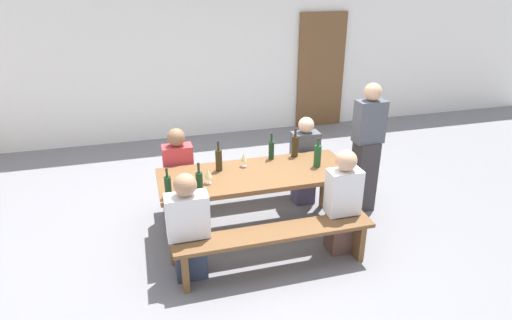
{
  "coord_description": "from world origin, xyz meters",
  "views": [
    {
      "loc": [
        -1.12,
        -4.01,
        2.72
      ],
      "look_at": [
        0.0,
        0.0,
        0.9
      ],
      "focal_mm": 30.06,
      "sensor_mm": 36.0,
      "label": 1
    }
  ],
  "objects_px": {
    "wine_bottle_1": "(168,186)",
    "seated_guest_near_1": "(342,203)",
    "wine_bottle_2": "(318,156)",
    "wine_glass_2": "(208,173)",
    "bench_near": "(276,239)",
    "wine_bottle_3": "(199,181)",
    "wine_glass_0": "(189,180)",
    "tasting_table": "(256,179)",
    "wine_glass_1": "(244,157)",
    "seated_guest_far_1": "(304,162)",
    "seated_guest_far_0": "(179,177)",
    "standing_host": "(366,150)",
    "wooden_door": "(321,71)",
    "wine_bottle_0": "(295,146)",
    "wine_bottle_5": "(271,150)",
    "wine_bottle_4": "(219,160)",
    "bench_far": "(241,178)",
    "seated_guest_near_0": "(188,229)"
  },
  "relations": [
    {
      "from": "wine_bottle_4",
      "to": "bench_far",
      "type": "bearing_deg",
      "value": 55.25
    },
    {
      "from": "wine_bottle_5",
      "to": "seated_guest_near_1",
      "type": "relative_size",
      "value": 0.27
    },
    {
      "from": "wine_bottle_1",
      "to": "wine_bottle_4",
      "type": "height_order",
      "value": "wine_bottle_4"
    },
    {
      "from": "wine_bottle_2",
      "to": "wine_bottle_5",
      "type": "relative_size",
      "value": 1.07
    },
    {
      "from": "wine_glass_0",
      "to": "standing_host",
      "type": "xyz_separation_m",
      "value": [
        2.16,
        0.41,
        -0.09
      ]
    },
    {
      "from": "wine_bottle_5",
      "to": "seated_guest_near_0",
      "type": "bearing_deg",
      "value": -141.34
    },
    {
      "from": "wine_bottle_3",
      "to": "seated_guest_near_1",
      "type": "bearing_deg",
      "value": -11.49
    },
    {
      "from": "tasting_table",
      "to": "wine_bottle_2",
      "type": "relative_size",
      "value": 6.34
    },
    {
      "from": "standing_host",
      "to": "bench_near",
      "type": "bearing_deg",
      "value": 31.96
    },
    {
      "from": "wine_bottle_3",
      "to": "wine_bottle_5",
      "type": "bearing_deg",
      "value": 32.24
    },
    {
      "from": "wooden_door",
      "to": "tasting_table",
      "type": "height_order",
      "value": "wooden_door"
    },
    {
      "from": "wine_bottle_1",
      "to": "wine_glass_2",
      "type": "bearing_deg",
      "value": 23.02
    },
    {
      "from": "wine_bottle_5",
      "to": "seated_guest_far_1",
      "type": "bearing_deg",
      "value": 24.54
    },
    {
      "from": "wine_bottle_1",
      "to": "seated_guest_near_0",
      "type": "height_order",
      "value": "seated_guest_near_0"
    },
    {
      "from": "bench_near",
      "to": "wine_bottle_5",
      "type": "relative_size",
      "value": 6.46
    },
    {
      "from": "wine_bottle_0",
      "to": "wine_glass_0",
      "type": "xyz_separation_m",
      "value": [
        -1.3,
        -0.54,
        -0.01
      ]
    },
    {
      "from": "wine_bottle_1",
      "to": "seated_guest_near_1",
      "type": "distance_m",
      "value": 1.77
    },
    {
      "from": "wine_bottle_1",
      "to": "wine_glass_0",
      "type": "bearing_deg",
      "value": 17.2
    },
    {
      "from": "bench_far",
      "to": "wine_bottle_1",
      "type": "height_order",
      "value": "wine_bottle_1"
    },
    {
      "from": "wine_bottle_2",
      "to": "standing_host",
      "type": "height_order",
      "value": "standing_host"
    },
    {
      "from": "wooden_door",
      "to": "seated_guest_near_1",
      "type": "height_order",
      "value": "wooden_door"
    },
    {
      "from": "wine_bottle_1",
      "to": "wine_bottle_2",
      "type": "distance_m",
      "value": 1.67
    },
    {
      "from": "wine_bottle_5",
      "to": "standing_host",
      "type": "distance_m",
      "value": 1.16
    },
    {
      "from": "bench_near",
      "to": "wine_bottle_4",
      "type": "xyz_separation_m",
      "value": [
        -0.37,
        0.87,
        0.52
      ]
    },
    {
      "from": "wine_bottle_0",
      "to": "standing_host",
      "type": "bearing_deg",
      "value": -8.67
    },
    {
      "from": "wine_bottle_1",
      "to": "wine_bottle_2",
      "type": "bearing_deg",
      "value": 9.33
    },
    {
      "from": "wine_glass_0",
      "to": "wine_bottle_3",
      "type": "bearing_deg",
      "value": -24.46
    },
    {
      "from": "wooden_door",
      "to": "wine_bottle_1",
      "type": "bearing_deg",
      "value": -130.98
    },
    {
      "from": "seated_guest_far_0",
      "to": "standing_host",
      "type": "height_order",
      "value": "standing_host"
    },
    {
      "from": "wine_glass_0",
      "to": "seated_guest_far_1",
      "type": "xyz_separation_m",
      "value": [
        1.52,
        0.77,
        -0.33
      ]
    },
    {
      "from": "seated_guest_far_1",
      "to": "wine_glass_0",
      "type": "bearing_deg",
      "value": -63.06
    },
    {
      "from": "standing_host",
      "to": "wine_glass_1",
      "type": "bearing_deg",
      "value": -0.17
    },
    {
      "from": "wooden_door",
      "to": "bench_near",
      "type": "relative_size",
      "value": 1.06
    },
    {
      "from": "wooden_door",
      "to": "wine_glass_2",
      "type": "height_order",
      "value": "wooden_door"
    },
    {
      "from": "wine_bottle_4",
      "to": "standing_host",
      "type": "xyz_separation_m",
      "value": [
        1.79,
        0.02,
        -0.1
      ]
    },
    {
      "from": "wine_glass_0",
      "to": "wine_glass_2",
      "type": "distance_m",
      "value": 0.23
    },
    {
      "from": "wine_bottle_3",
      "to": "seated_guest_far_1",
      "type": "relative_size",
      "value": 0.27
    },
    {
      "from": "bench_near",
      "to": "seated_guest_near_1",
      "type": "xyz_separation_m",
      "value": [
        0.77,
        0.15,
        0.2
      ]
    },
    {
      "from": "wooden_door",
      "to": "standing_host",
      "type": "distance_m",
      "value": 3.24
    },
    {
      "from": "seated_guest_near_0",
      "to": "seated_guest_far_0",
      "type": "height_order",
      "value": "seated_guest_far_0"
    },
    {
      "from": "wine_glass_2",
      "to": "seated_guest_near_1",
      "type": "bearing_deg",
      "value": -18.57
    },
    {
      "from": "wine_bottle_3",
      "to": "standing_host",
      "type": "distance_m",
      "value": 2.12
    },
    {
      "from": "wine_bottle_3",
      "to": "wine_glass_1",
      "type": "xyz_separation_m",
      "value": [
        0.56,
        0.46,
        0.0
      ]
    },
    {
      "from": "wooden_door",
      "to": "seated_guest_far_0",
      "type": "height_order",
      "value": "wooden_door"
    },
    {
      "from": "wine_bottle_0",
      "to": "wine_glass_2",
      "type": "height_order",
      "value": "wine_bottle_0"
    },
    {
      "from": "wine_bottle_5",
      "to": "wine_glass_1",
      "type": "bearing_deg",
      "value": -160.71
    },
    {
      "from": "wine_bottle_3",
      "to": "wine_bottle_0",
      "type": "bearing_deg",
      "value": 25.75
    },
    {
      "from": "wine_bottle_2",
      "to": "wine_glass_2",
      "type": "height_order",
      "value": "wine_bottle_2"
    },
    {
      "from": "wine_glass_2",
      "to": "standing_host",
      "type": "bearing_deg",
      "value": 8.7
    },
    {
      "from": "wine_bottle_1",
      "to": "wine_bottle_5",
      "type": "xyz_separation_m",
      "value": [
        1.22,
        0.61,
        0.0
      ]
    }
  ]
}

